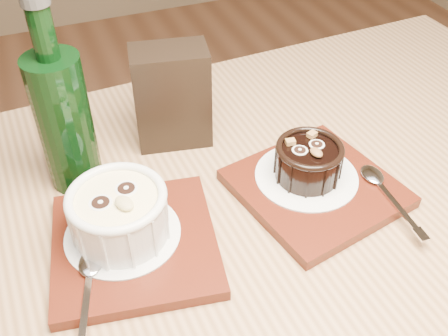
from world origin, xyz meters
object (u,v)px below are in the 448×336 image
at_px(table, 246,299).
at_px(ramekin_dark, 309,160).
at_px(green_bottle, 64,118).
at_px(tray_right, 315,188).
at_px(ramekin_white, 119,212).
at_px(tray_left, 135,244).
at_px(condiment_stand, 172,97).

relative_size(table, ramekin_dark, 14.81).
bearing_deg(green_bottle, tray_right, -26.91).
bearing_deg(ramekin_white, tray_left, -73.74).
height_order(ramekin_white, green_bottle, green_bottle).
height_order(ramekin_dark, condiment_stand, condiment_stand).
bearing_deg(ramekin_white, condiment_stand, 35.01).
height_order(ramekin_white, condiment_stand, condiment_stand).
xyz_separation_m(tray_right, condiment_stand, (-0.13, 0.17, 0.06)).
xyz_separation_m(table, ramekin_dark, (0.11, 0.07, 0.13)).
relative_size(table, ramekin_white, 11.40).
distance_m(table, tray_left, 0.16).
distance_m(table, condiment_stand, 0.28).
bearing_deg(ramekin_dark, condiment_stand, 122.79).
height_order(table, tray_right, tray_right).
distance_m(ramekin_white, green_bottle, 0.14).
height_order(table, condiment_stand, condiment_stand).
relative_size(ramekin_white, condiment_stand, 0.78).
bearing_deg(condiment_stand, green_bottle, -166.42).
xyz_separation_m(condiment_stand, green_bottle, (-0.14, -0.03, 0.03)).
relative_size(ramekin_white, ramekin_dark, 1.30).
bearing_deg(green_bottle, ramekin_white, -77.37).
bearing_deg(ramekin_white, green_bottle, 82.05).
bearing_deg(green_bottle, ramekin_dark, -24.48).
bearing_deg(ramekin_dark, ramekin_white, 176.42).
bearing_deg(ramekin_dark, green_bottle, 149.71).
relative_size(tray_left, green_bottle, 0.73).
height_order(ramekin_white, tray_right, ramekin_white).
bearing_deg(ramekin_dark, table, -152.78).
distance_m(ramekin_white, condiment_stand, 0.20).
bearing_deg(tray_right, green_bottle, 153.09).
relative_size(tray_left, ramekin_white, 1.66).
distance_m(tray_right, green_bottle, 0.32).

